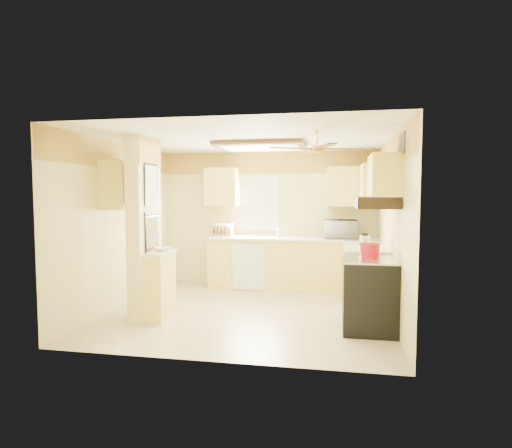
% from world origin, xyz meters
% --- Properties ---
extents(floor, '(4.00, 4.00, 0.00)m').
position_xyz_m(floor, '(0.00, 0.00, 0.00)').
color(floor, tan).
rests_on(floor, ground).
extents(ceiling, '(4.00, 4.00, 0.00)m').
position_xyz_m(ceiling, '(0.00, 0.00, 2.50)').
color(ceiling, white).
rests_on(ceiling, wall_back).
extents(wall_back, '(4.00, 0.00, 4.00)m').
position_xyz_m(wall_back, '(0.00, 1.90, 1.25)').
color(wall_back, '#E1D489').
rests_on(wall_back, floor).
extents(wall_front, '(4.00, 0.00, 4.00)m').
position_xyz_m(wall_front, '(0.00, -1.90, 1.25)').
color(wall_front, '#E1D489').
rests_on(wall_front, floor).
extents(wall_left, '(0.00, 3.80, 3.80)m').
position_xyz_m(wall_left, '(-2.00, 0.00, 1.25)').
color(wall_left, '#E1D489').
rests_on(wall_left, floor).
extents(wall_right, '(0.00, 3.80, 3.80)m').
position_xyz_m(wall_right, '(2.00, 0.00, 1.25)').
color(wall_right, '#E1D489').
rests_on(wall_right, floor).
extents(wallpaper_border, '(4.00, 0.02, 0.40)m').
position_xyz_m(wallpaper_border, '(0.00, 1.88, 2.30)').
color(wallpaper_border, yellow).
rests_on(wallpaper_border, wall_back).
extents(partition_column, '(0.20, 0.70, 2.50)m').
position_xyz_m(partition_column, '(-1.35, -0.55, 1.25)').
color(partition_column, '#E1D489').
rests_on(partition_column, floor).
extents(partition_ledge, '(0.25, 0.55, 0.90)m').
position_xyz_m(partition_ledge, '(-1.13, -0.55, 0.45)').
color(partition_ledge, '#E2C35C').
rests_on(partition_ledge, floor).
extents(ledge_top, '(0.28, 0.58, 0.04)m').
position_xyz_m(ledge_top, '(-1.13, -0.55, 0.92)').
color(ledge_top, silver).
rests_on(ledge_top, partition_ledge).
extents(lower_cabinets_back, '(3.00, 0.60, 0.90)m').
position_xyz_m(lower_cabinets_back, '(0.50, 1.60, 0.45)').
color(lower_cabinets_back, '#E2C35C').
rests_on(lower_cabinets_back, floor).
extents(lower_cabinets_right, '(0.60, 1.40, 0.90)m').
position_xyz_m(lower_cabinets_right, '(1.70, 0.60, 0.45)').
color(lower_cabinets_right, '#E2C35C').
rests_on(lower_cabinets_right, floor).
extents(countertop_back, '(3.04, 0.64, 0.04)m').
position_xyz_m(countertop_back, '(0.50, 1.59, 0.92)').
color(countertop_back, silver).
rests_on(countertop_back, lower_cabinets_back).
extents(countertop_right, '(0.64, 1.44, 0.04)m').
position_xyz_m(countertop_right, '(1.69, 0.60, 0.92)').
color(countertop_right, silver).
rests_on(countertop_right, lower_cabinets_right).
extents(dishwasher_panel, '(0.58, 0.02, 0.80)m').
position_xyz_m(dishwasher_panel, '(-0.25, 1.29, 0.43)').
color(dishwasher_panel, white).
rests_on(dishwasher_panel, lower_cabinets_back).
extents(window, '(0.92, 0.02, 1.02)m').
position_xyz_m(window, '(-0.25, 1.89, 1.55)').
color(window, white).
rests_on(window, wall_back).
extents(upper_cab_back_left, '(0.60, 0.35, 0.70)m').
position_xyz_m(upper_cab_back_left, '(-0.85, 1.72, 1.85)').
color(upper_cab_back_left, '#E2C35C').
rests_on(upper_cab_back_left, wall_back).
extents(upper_cab_back_right, '(0.90, 0.35, 0.70)m').
position_xyz_m(upper_cab_back_right, '(1.55, 1.72, 1.85)').
color(upper_cab_back_right, '#E2C35C').
rests_on(upper_cab_back_right, wall_back).
extents(upper_cab_right, '(0.35, 1.00, 0.70)m').
position_xyz_m(upper_cab_right, '(1.82, 1.25, 1.85)').
color(upper_cab_right, '#E2C35C').
rests_on(upper_cab_right, wall_right).
extents(upper_cab_left_wall, '(0.35, 0.75, 0.70)m').
position_xyz_m(upper_cab_left_wall, '(-1.82, -0.25, 1.85)').
color(upper_cab_left_wall, '#E2C35C').
rests_on(upper_cab_left_wall, wall_left).
extents(upper_cab_over_stove, '(0.35, 0.76, 0.52)m').
position_xyz_m(upper_cab_over_stove, '(1.82, -0.55, 1.95)').
color(upper_cab_over_stove, '#E2C35C').
rests_on(upper_cab_over_stove, wall_right).
extents(stove, '(0.68, 0.77, 0.92)m').
position_xyz_m(stove, '(1.67, -0.55, 0.46)').
color(stove, black).
rests_on(stove, floor).
extents(range_hood, '(0.50, 0.76, 0.14)m').
position_xyz_m(range_hood, '(1.74, -0.55, 1.62)').
color(range_hood, black).
rests_on(range_hood, upper_cab_over_stove).
extents(poster_menu, '(0.02, 0.42, 0.57)m').
position_xyz_m(poster_menu, '(-1.24, -0.55, 1.85)').
color(poster_menu, black).
rests_on(poster_menu, partition_column).
extents(poster_nashville, '(0.02, 0.42, 0.57)m').
position_xyz_m(poster_nashville, '(-1.24, -0.55, 1.20)').
color(poster_nashville, black).
rests_on(poster_nashville, partition_column).
extents(ceiling_light_panel, '(1.35, 0.95, 0.06)m').
position_xyz_m(ceiling_light_panel, '(0.10, 0.50, 2.46)').
color(ceiling_light_panel, brown).
rests_on(ceiling_light_panel, ceiling).
extents(ceiling_fan, '(1.15, 1.15, 0.26)m').
position_xyz_m(ceiling_fan, '(1.00, -0.70, 2.29)').
color(ceiling_fan, gold).
rests_on(ceiling_fan, ceiling).
extents(vent_grate, '(0.02, 0.40, 0.25)m').
position_xyz_m(vent_grate, '(1.98, -0.90, 2.30)').
color(vent_grate, black).
rests_on(vent_grate, wall_right).
extents(microwave, '(0.60, 0.42, 0.32)m').
position_xyz_m(microwave, '(1.33, 1.61, 1.10)').
color(microwave, white).
rests_on(microwave, countertop_back).
extents(bowl, '(0.25, 0.25, 0.05)m').
position_xyz_m(bowl, '(-1.09, -0.54, 0.97)').
color(bowl, white).
rests_on(bowl, ledge_top).
extents(dutch_oven, '(0.26, 0.26, 0.18)m').
position_xyz_m(dutch_oven, '(1.68, -0.41, 1.00)').
color(dutch_oven, '#AE0E1B').
rests_on(dutch_oven, stove).
extents(kettle, '(0.15, 0.15, 0.22)m').
position_xyz_m(kettle, '(1.66, 0.22, 1.04)').
color(kettle, silver).
rests_on(kettle, countertop_right).
extents(dish_rack, '(0.40, 0.30, 0.22)m').
position_xyz_m(dish_rack, '(-0.82, 1.64, 1.02)').
color(dish_rack, tan).
rests_on(dish_rack, countertop_back).
extents(utensil_crock, '(0.12, 0.12, 0.24)m').
position_xyz_m(utensil_crock, '(0.25, 1.66, 1.02)').
color(utensil_crock, white).
rests_on(utensil_crock, countertop_back).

